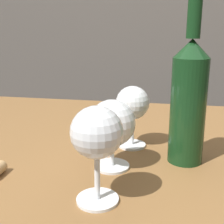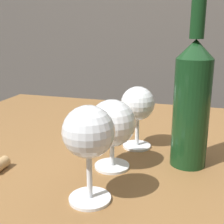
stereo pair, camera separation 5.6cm
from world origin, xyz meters
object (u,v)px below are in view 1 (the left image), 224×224
object	(u,v)px
wine_glass_amber	(97,135)
wine_bottle	(189,99)
wine_glass_chardonnay	(112,124)
wine_glass_rose	(132,105)

from	to	relation	value
wine_glass_amber	wine_bottle	bearing A→B (deg)	51.62
wine_glass_chardonnay	wine_bottle	bearing A→B (deg)	22.08
wine_glass_rose	wine_bottle	size ratio (longest dim) A/B	0.43
wine_glass_amber	wine_glass_chardonnay	bearing A→B (deg)	89.68
wine_glass_rose	wine_glass_amber	bearing A→B (deg)	-96.15
wine_glass_rose	wine_glass_chardonnay	bearing A→B (deg)	-102.14
wine_glass_chardonnay	wine_bottle	world-z (taller)	wine_bottle
wine_glass_chardonnay	wine_bottle	distance (m)	0.16
wine_glass_rose	wine_bottle	world-z (taller)	wine_bottle
wine_glass_chardonnay	wine_glass_rose	xyz separation A→B (m)	(0.02, 0.12, 0.01)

